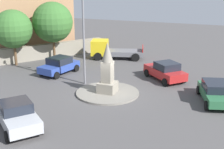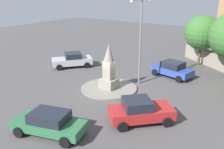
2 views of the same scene
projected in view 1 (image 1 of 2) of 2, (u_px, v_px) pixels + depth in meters
The scene contains 13 objects.
ground_plane at pixel (108, 94), 23.16m from camera, with size 80.00×80.00×0.00m, color #4F4C4C.
traffic_island at pixel (108, 93), 23.14m from camera, with size 4.73×4.73×0.13m, color gray.
monument at pixel (107, 72), 22.65m from camera, with size 1.28×1.28×3.79m.
streetlamp at pixel (83, 27), 23.94m from camera, with size 3.47×0.28×7.74m.
car_red_near_island at pixel (165, 71), 26.06m from camera, with size 4.14×4.09×1.58m.
car_blue_parked_left at pixel (59, 65), 27.82m from camera, with size 2.60×4.11×1.52m.
car_green_far_side at pixel (215, 92), 21.40m from camera, with size 2.83×4.54×1.44m.
car_silver_parked_right at pixel (17, 115), 17.74m from camera, with size 4.39×4.04×1.56m.
truck_yellow_passing at pixel (111, 50), 33.01m from camera, with size 5.80×3.44×1.99m.
stone_boundary_wall at pixel (45, 51), 33.09m from camera, with size 13.83×0.70×1.56m, color gray.
corner_building at pixel (26, 10), 36.23m from camera, with size 8.71×7.75×9.40m, color #A87A56.
tree_near_wall at pixel (13, 29), 29.67m from camera, with size 3.73×3.73×5.48m.
tree_mid_cluster at pixel (53, 22), 31.69m from camera, with size 4.16×4.16×6.05m.
Camera 1 is at (8.06, -20.12, 8.29)m, focal length 49.44 mm.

